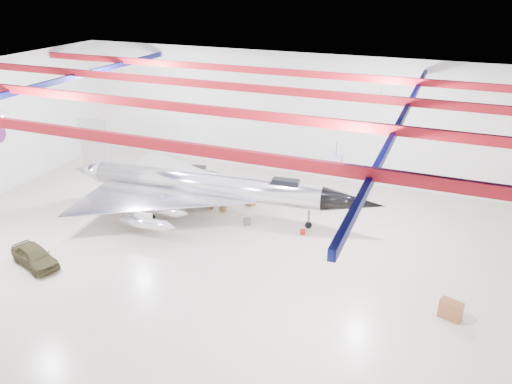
% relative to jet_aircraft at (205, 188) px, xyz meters
% --- Properties ---
extents(floor, '(40.00, 40.00, 0.00)m').
position_rel_jet_aircraft_xyz_m(floor, '(2.14, -4.24, -2.23)').
color(floor, '#C0B299').
rests_on(floor, ground).
extents(wall_back, '(40.00, 0.00, 40.00)m').
position_rel_jet_aircraft_xyz_m(wall_back, '(2.14, 10.76, 3.27)').
color(wall_back, silver).
rests_on(wall_back, floor).
extents(ceiling, '(40.00, 40.00, 0.00)m').
position_rel_jet_aircraft_xyz_m(ceiling, '(2.14, -4.24, 8.77)').
color(ceiling, '#0A0F38').
rests_on(ceiling, wall_back).
extents(ceiling_structure, '(39.50, 29.50, 1.08)m').
position_rel_jet_aircraft_xyz_m(ceiling_structure, '(2.14, -4.24, 8.09)').
color(ceiling_structure, maroon).
rests_on(ceiling_structure, ceiling).
extents(jet_aircraft, '(24.98, 15.50, 6.81)m').
position_rel_jet_aircraft_xyz_m(jet_aircraft, '(0.00, 0.00, 0.00)').
color(jet_aircraft, silver).
rests_on(jet_aircraft, floor).
extents(jeep, '(4.30, 2.83, 1.36)m').
position_rel_jet_aircraft_xyz_m(jeep, '(-6.69, -10.70, -1.55)').
color(jeep, '#37331B').
rests_on(jeep, floor).
extents(desk, '(1.31, 0.94, 1.09)m').
position_rel_jet_aircraft_xyz_m(desk, '(18.12, -6.39, -1.69)').
color(desk, brown).
rests_on(desk, floor).
extents(crate_ply, '(0.53, 0.47, 0.31)m').
position_rel_jet_aircraft_xyz_m(crate_ply, '(-0.15, 1.02, -2.08)').
color(crate_ply, olive).
rests_on(crate_ply, floor).
extents(toolbox_red, '(0.61, 0.55, 0.36)m').
position_rel_jet_aircraft_xyz_m(toolbox_red, '(-1.45, 2.30, -2.06)').
color(toolbox_red, '#A31013').
rests_on(toolbox_red, floor).
extents(engine_drum, '(0.68, 0.68, 0.49)m').
position_rel_jet_aircraft_xyz_m(engine_drum, '(3.64, -0.43, -1.99)').
color(engine_drum, '#59595B').
rests_on(engine_drum, floor).
extents(parts_bin, '(0.84, 0.77, 0.48)m').
position_rel_jet_aircraft_xyz_m(parts_bin, '(2.56, 2.79, -1.99)').
color(parts_bin, olive).
rests_on(parts_bin, floor).
extents(crate_small, '(0.42, 0.37, 0.25)m').
position_rel_jet_aircraft_xyz_m(crate_small, '(-5.59, 3.62, -2.11)').
color(crate_small, '#59595B').
rests_on(crate_small, floor).
extents(tool_chest, '(0.51, 0.51, 0.35)m').
position_rel_jet_aircraft_xyz_m(tool_chest, '(7.91, -0.28, -2.06)').
color(tool_chest, '#A31013').
rests_on(tool_chest, floor).
extents(oil_barrel, '(0.57, 0.52, 0.33)m').
position_rel_jet_aircraft_xyz_m(oil_barrel, '(0.99, 0.94, -2.07)').
color(oil_barrel, olive).
rests_on(oil_barrel, floor).
extents(spares_box, '(0.52, 0.52, 0.41)m').
position_rel_jet_aircraft_xyz_m(spares_box, '(4.54, 3.88, -2.03)').
color(spares_box, '#59595B').
rests_on(spares_box, floor).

